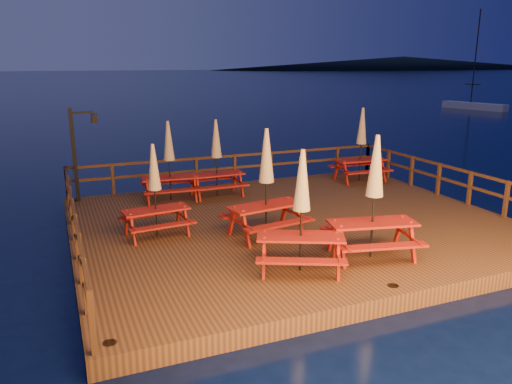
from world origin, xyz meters
TOP-DOWN VIEW (x-y plane):
  - ground at (0.00, 0.00)m, footprint 500.00×500.00m
  - deck at (0.00, 0.00)m, footprint 12.00×10.00m
  - deck_piles at (0.00, 0.00)m, footprint 11.44×9.44m
  - railing at (0.00, 1.78)m, footprint 11.80×9.75m
  - lamp_post at (-5.39, 4.55)m, footprint 0.85×0.18m
  - headland_right at (185.00, 230.00)m, footprint 230.40×86.40m
  - sailboat at (33.94, 26.90)m, footprint 2.63×6.77m
  - picnic_table_0 at (-1.40, -3.19)m, footprint 2.35×2.19m
  - picnic_table_1 at (0.48, -3.11)m, footprint 2.31×2.04m
  - picnic_table_2 at (-3.84, 0.23)m, footprint 1.84×1.57m
  - picnic_table_3 at (-1.20, -0.86)m, footprint 2.20×1.90m
  - picnic_table_4 at (-1.16, 3.42)m, footprint 1.83×1.51m
  - picnic_table_5 at (4.56, 3.47)m, footprint 1.99×1.67m
  - picnic_table_6 at (-2.73, 3.49)m, footprint 1.94×1.65m

SIDE VIEW (x-z plane):
  - deck_piles at x=0.00m, z-range -1.00..0.40m
  - ground at x=0.00m, z-range 0.00..0.00m
  - deck at x=0.00m, z-range 0.00..0.40m
  - sailboat at x=33.94m, z-range -4.63..5.29m
  - railing at x=0.00m, z-range 0.61..1.71m
  - picnic_table_2 at x=-3.84m, z-range 0.45..2.87m
  - picnic_table_4 at x=-1.16m, z-range 0.45..3.03m
  - picnic_table_6 at x=-2.73m, z-range 0.45..3.05m
  - picnic_table_0 at x=-1.40m, z-range 0.45..3.13m
  - picnic_table_5 at x=4.56m, z-range 0.45..3.21m
  - picnic_table_3 at x=-1.20m, z-range 0.46..3.27m
  - picnic_table_1 at x=0.48m, z-range 0.46..3.32m
  - lamp_post at x=-5.39m, z-range 0.70..3.70m
  - headland_right at x=185.00m, z-range 0.00..7.00m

